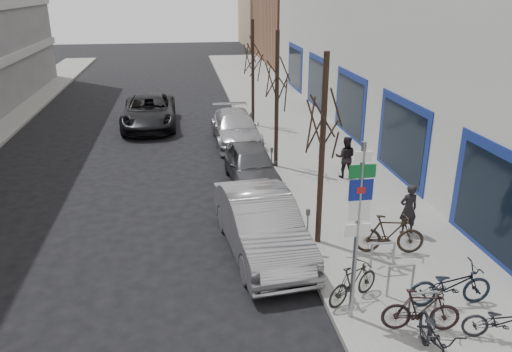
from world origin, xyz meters
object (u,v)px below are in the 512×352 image
object	(u,v)px
meter_back	(251,123)
parked_car_front	(261,225)
highway_sign_pole	(358,223)
meter_mid	(272,160)
tree_far	(253,48)
bike_near_right	(421,310)
pedestrian_near	(408,209)
parked_car_back	(236,128)
bike_rack	(401,277)
bike_mid_inner	(353,282)
lane_car	(149,112)
bike_mid_curb	(451,282)
tree_near	(324,106)
meter_front	(308,226)
bike_far_curb	(503,318)
parked_car_mid	(251,165)
pedestrian_far	(345,157)
tree_mid	(277,68)
bike_near_left	(436,337)
bike_far_inner	(390,234)

from	to	relation	value
meter_back	parked_car_front	bearing A→B (deg)	-96.51
highway_sign_pole	meter_mid	distance (m)	8.65
highway_sign_pole	tree_far	distance (m)	16.59
bike_near_right	pedestrian_near	world-z (taller)	pedestrian_near
meter_back	parked_car_back	xyz separation A→B (m)	(-0.75, -0.08, -0.18)
bike_rack	bike_mid_inner	xyz separation A→B (m)	(-1.16, -0.03, -0.03)
bike_rack	lane_car	bearing A→B (deg)	111.29
meter_back	bike_mid_curb	distance (m)	14.14
bike_mid_inner	parked_car_front	size ratio (longest dim) A/B	0.31
tree_near	meter_front	size ratio (longest dim) A/B	4.33
meter_mid	bike_mid_inner	distance (m)	7.95
bike_far_curb	meter_front	bearing A→B (deg)	51.57
bike_rack	bike_near_right	size ratio (longest dim) A/B	1.35
parked_car_back	pedestrian_near	world-z (taller)	pedestrian_near
meter_mid	parked_car_mid	xyz separation A→B (m)	(-0.75, 0.11, -0.18)
meter_front	lane_car	bearing A→B (deg)	108.81
bike_mid_curb	bike_far_curb	distance (m)	1.37
meter_mid	pedestrian_far	world-z (taller)	pedestrian_far
bike_far_curb	meter_back	bearing A→B (deg)	26.62
meter_back	parked_car_front	xyz separation A→B (m)	(-1.21, -10.60, -0.07)
tree_mid	bike_mid_curb	distance (m)	10.67
tree_far	bike_near_left	size ratio (longest dim) A/B	2.82
parked_car_mid	pedestrian_near	world-z (taller)	pedestrian_near
meter_mid	parked_car_back	world-z (taller)	parked_car_back
tree_mid	parked_car_front	size ratio (longest dim) A/B	1.07
meter_back	bike_mid_inner	xyz separation A→B (m)	(0.49, -13.43, -0.28)
meter_mid	bike_far_curb	xyz separation A→B (m)	(3.08, -9.68, -0.28)
bike_mid_inner	parked_car_front	world-z (taller)	parked_car_front
bike_near_left	bike_near_right	size ratio (longest dim) A/B	1.17
meter_mid	bike_far_inner	distance (m)	6.32
meter_front	highway_sign_pole	bearing A→B (deg)	-85.25
bike_mid_curb	bike_far_curb	xyz separation A→B (m)	(0.46, -1.29, -0.10)
meter_back	bike_near_right	world-z (taller)	meter_back
highway_sign_pole	parked_car_mid	xyz separation A→B (m)	(-1.00, 8.62, -1.72)
tree_far	bike_far_curb	xyz separation A→B (m)	(2.63, -17.68, -3.46)
meter_mid	meter_back	size ratio (longest dim) A/B	1.00
tree_mid	meter_front	world-z (taller)	tree_mid
parked_car_mid	bike_near_left	bearing A→B (deg)	-80.31
bike_mid_inner	pedestrian_near	distance (m)	4.07
bike_mid_inner	bike_far_curb	xyz separation A→B (m)	(2.60, -1.75, 0.01)
tree_far	pedestrian_far	distance (m)	9.05
bike_far_curb	bike_far_inner	bearing A→B (deg)	28.53
parked_car_front	bike_near_left	bearing A→B (deg)	-69.07
tree_mid	meter_front	distance (m)	7.70
pedestrian_near	pedestrian_far	world-z (taller)	pedestrian_far
bike_rack	pedestrian_far	bearing A→B (deg)	81.44
pedestrian_near	lane_car	bearing A→B (deg)	-65.12
tree_mid	parked_car_mid	size ratio (longest dim) A/B	1.27
highway_sign_pole	parked_car_mid	size ratio (longest dim) A/B	0.97
bike_far_inner	parked_car_back	distance (m)	11.72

